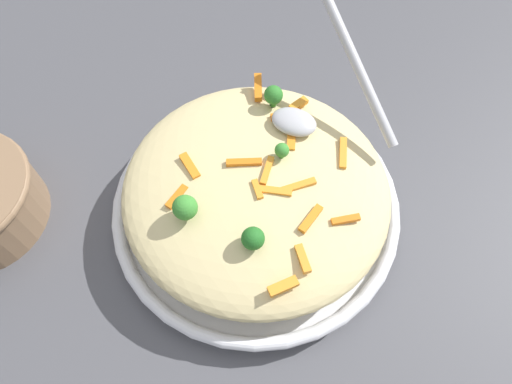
{
  "coord_description": "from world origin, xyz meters",
  "views": [
    {
      "loc": [
        -0.11,
        0.25,
        0.55
      ],
      "look_at": [
        0.0,
        0.0,
        0.06
      ],
      "focal_mm": 32.54,
      "sensor_mm": 36.0,
      "label": 1
    }
  ],
  "objects": [
    {
      "name": "carrot_piece_6",
      "position": [
        -0.03,
        0.01,
        0.1
      ],
      "size": [
        0.04,
        0.02,
        0.01
      ],
      "primitive_type": "cube",
      "rotation": [
        0.0,
        0.0,
        3.4
      ],
      "color": "orange",
      "rests_on": "pasta_mound"
    },
    {
      "name": "carrot_piece_8",
      "position": [
        -0.01,
        -0.01,
        0.1
      ],
      "size": [
        0.01,
        0.04,
        0.01
      ],
      "primitive_type": "cube",
      "rotation": [
        0.0,
        0.0,
        1.7
      ],
      "color": "orange",
      "rests_on": "pasta_mound"
    },
    {
      "name": "carrot_piece_11",
      "position": [
        0.02,
        -0.01,
        0.1
      ],
      "size": [
        0.04,
        0.02,
        0.01
      ],
      "primitive_type": "cube",
      "rotation": [
        0.0,
        0.0,
        0.44
      ],
      "color": "orange",
      "rests_on": "pasta_mound"
    },
    {
      "name": "serving_spoon",
      "position": [
        -0.04,
        -0.11,
        0.12
      ],
      "size": [
        0.15,
        0.15,
        0.1
      ],
      "color": "#B7B7BC",
      "rests_on": "pasta_mound"
    },
    {
      "name": "carrot_piece_1",
      "position": [
        -0.11,
        0.01,
        0.09
      ],
      "size": [
        0.03,
        0.02,
        0.01
      ],
      "primitive_type": "cube",
      "rotation": [
        0.0,
        0.0,
        0.6
      ],
      "color": "orange",
      "rests_on": "pasta_mound"
    },
    {
      "name": "carrot_piece_2",
      "position": [
        0.0,
        -0.1,
        0.09
      ],
      "size": [
        0.04,
        0.03,
        0.01
      ],
      "primitive_type": "cube",
      "rotation": [
        0.0,
        0.0,
        3.69
      ],
      "color": "orange",
      "rests_on": "pasta_mound"
    },
    {
      "name": "broccoli_floret_2",
      "position": [
        0.02,
        -0.11,
        0.11
      ],
      "size": [
        0.02,
        0.02,
        0.03
      ],
      "color": "#296820",
      "rests_on": "pasta_mound"
    },
    {
      "name": "carrot_piece_9",
      "position": [
        -0.08,
        0.07,
        0.09
      ],
      "size": [
        0.03,
        0.03,
        0.01
      ],
      "primitive_type": "cube",
      "rotation": [
        0.0,
        0.0,
        5.4
      ],
      "color": "orange",
      "rests_on": "pasta_mound"
    },
    {
      "name": "carrot_piece_0",
      "position": [
        0.05,
        -0.13,
        0.09
      ],
      "size": [
        0.03,
        0.04,
        0.01
      ],
      "primitive_type": "cube",
      "rotation": [
        0.0,
        0.0,
        5.13
      ],
      "color": "orange",
      "rests_on": "pasta_mound"
    },
    {
      "name": "broccoli_floret_0",
      "position": [
        0.05,
        0.07,
        0.11
      ],
      "size": [
        0.03,
        0.03,
        0.03
      ],
      "color": "#377928",
      "rests_on": "pasta_mound"
    },
    {
      "name": "serving_bowl",
      "position": [
        0.0,
        0.0,
        0.02
      ],
      "size": [
        0.36,
        0.36,
        0.04
      ],
      "color": "silver",
      "rests_on": "ground_plane"
    },
    {
      "name": "carrot_piece_13",
      "position": [
        -0.05,
        -0.01,
        0.1
      ],
      "size": [
        0.04,
        0.03,
        0.01
      ],
      "primitive_type": "cube",
      "rotation": [
        0.0,
        0.0,
        0.75
      ],
      "color": "orange",
      "rests_on": "pasta_mound"
    },
    {
      "name": "carrot_piece_7",
      "position": [
        -0.08,
        -0.07,
        0.09
      ],
      "size": [
        0.02,
        0.04,
        0.01
      ],
      "primitive_type": "cube",
      "rotation": [
        0.0,
        0.0,
        1.86
      ],
      "color": "orange",
      "rests_on": "pasta_mound"
    },
    {
      "name": "broccoli_floret_1",
      "position": [
        -0.02,
        -0.04,
        0.11
      ],
      "size": [
        0.02,
        0.02,
        0.02
      ],
      "color": "#377928",
      "rests_on": "pasta_mound"
    },
    {
      "name": "ground_plane",
      "position": [
        0.0,
        0.0,
        0.0
      ],
      "size": [
        2.4,
        2.4,
        0.0
      ],
      "primitive_type": "plane",
      "color": "#4C4C51"
    },
    {
      "name": "broccoli_floret_3",
      "position": [
        -0.03,
        0.08,
        0.11
      ],
      "size": [
        0.03,
        0.03,
        0.03
      ],
      "color": "#205B1C",
      "rests_on": "pasta_mound"
    },
    {
      "name": "carrot_piece_15",
      "position": [
        -0.02,
        -0.07,
        0.09
      ],
      "size": [
        0.02,
        0.04,
        0.01
      ],
      "primitive_type": "cube",
      "rotation": [
        0.0,
        0.0,
        1.89
      ],
      "color": "orange",
      "rests_on": "pasta_mound"
    },
    {
      "name": "carrot_piece_10",
      "position": [
        -0.01,
        0.02,
        0.1
      ],
      "size": [
        0.02,
        0.02,
        0.01
      ],
      "primitive_type": "cube",
      "rotation": [
        0.0,
        0.0,
        2.26
      ],
      "color": "orange",
      "rests_on": "pasta_mound"
    },
    {
      "name": "carrot_piece_3",
      "position": [
        0.07,
        0.06,
        0.09
      ],
      "size": [
        0.01,
        0.03,
        0.01
      ],
      "primitive_type": "cube",
      "rotation": [
        0.0,
        0.0,
        4.54
      ],
      "color": "orange",
      "rests_on": "pasta_mound"
    },
    {
      "name": "carrot_piece_14",
      "position": [
        -0.01,
        -0.12,
        0.09
      ],
      "size": [
        0.02,
        0.03,
        0.01
      ],
      "primitive_type": "cube",
      "rotation": [
        0.0,
        0.0,
        4.24
      ],
      "color": "orange",
      "rests_on": "pasta_mound"
    },
    {
      "name": "carrot_piece_4",
      "position": [
        -0.08,
        0.03,
        0.1
      ],
      "size": [
        0.02,
        0.04,
        0.01
      ],
      "primitive_type": "cube",
      "rotation": [
        0.0,
        0.0,
        1.34
      ],
      "color": "orange",
      "rests_on": "pasta_mound"
    },
    {
      "name": "carrot_piece_12",
      "position": [
        0.08,
        0.02,
        0.09
      ],
      "size": [
        0.04,
        0.03,
        0.01
      ],
      "primitive_type": "cube",
      "rotation": [
        0.0,
        0.0,
        2.52
      ],
      "color": "orange",
      "rests_on": "pasta_mound"
    },
    {
      "name": "carrot_piece_5",
      "position": [
        -0.08,
        0.11,
        0.09
      ],
      "size": [
        0.03,
        0.03,
        0.01
      ],
      "primitive_type": "cube",
      "rotation": [
        0.0,
        0.0,
        3.96
      ],
      "color": "orange",
      "rests_on": "pasta_mound"
    },
    {
      "name": "pasta_mound",
      "position": [
        0.0,
        0.0,
        0.07
      ],
      "size": [
        0.32,
        0.32,
        0.06
      ],
      "primitive_type": "ellipsoid",
      "color": "#DBC689",
      "rests_on": "serving_bowl"
    }
  ]
}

